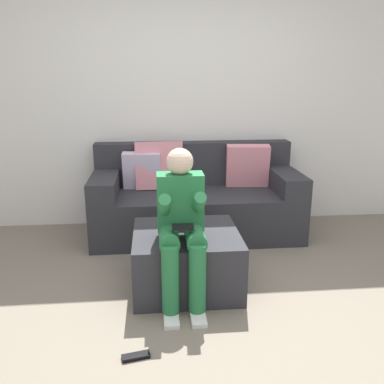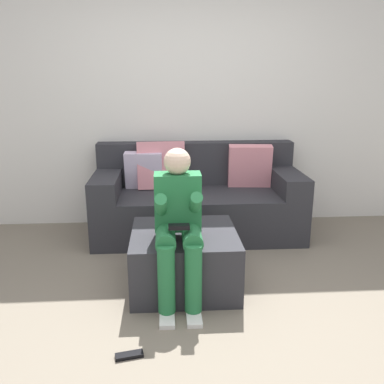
{
  "view_description": "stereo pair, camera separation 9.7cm",
  "coord_description": "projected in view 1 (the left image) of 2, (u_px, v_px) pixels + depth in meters",
  "views": [
    {
      "loc": [
        -0.35,
        -2.34,
        1.57
      ],
      "look_at": [
        -0.03,
        1.06,
        0.6
      ],
      "focal_mm": 38.89,
      "sensor_mm": 36.0,
      "label": 1
    },
    {
      "loc": [
        -0.26,
        -2.35,
        1.57
      ],
      "look_at": [
        -0.03,
        1.06,
        0.6
      ],
      "focal_mm": 38.89,
      "sensor_mm": 36.0,
      "label": 2
    }
  ],
  "objects": [
    {
      "name": "person_seated",
      "position": [
        181.0,
        223.0,
        2.84
      ],
      "size": [
        0.32,
        0.58,
        1.09
      ],
      "color": "#26723F",
      "rests_on": "ground_plane"
    },
    {
      "name": "ottoman",
      "position": [
        186.0,
        259.0,
        3.14
      ],
      "size": [
        0.78,
        0.74,
        0.44
      ],
      "primitive_type": "cube",
      "color": "#2D2D33",
      "rests_on": "ground_plane"
    },
    {
      "name": "ground_plane",
      "position": [
        212.0,
        324.0,
        2.7
      ],
      "size": [
        7.22,
        7.22,
        0.0
      ],
      "primitive_type": "plane",
      "color": "slate"
    },
    {
      "name": "wall_back",
      "position": [
        186.0,
        94.0,
        4.31
      ],
      "size": [
        5.56,
        0.1,
        2.74
      ],
      "primitive_type": "cube",
      "color": "silver",
      "rests_on": "ground_plane"
    },
    {
      "name": "couch_sectional",
      "position": [
        195.0,
        200.0,
        4.19
      ],
      "size": [
        2.03,
        0.86,
        0.93
      ],
      "color": "#2D2D33",
      "rests_on": "ground_plane"
    },
    {
      "name": "remote_near_ottoman",
      "position": [
        136.0,
        356.0,
        2.38
      ],
      "size": [
        0.17,
        0.09,
        0.02
      ],
      "primitive_type": "cube",
      "rotation": [
        0.0,
        0.0,
        0.2
      ],
      "color": "black",
      "rests_on": "ground_plane"
    }
  ]
}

